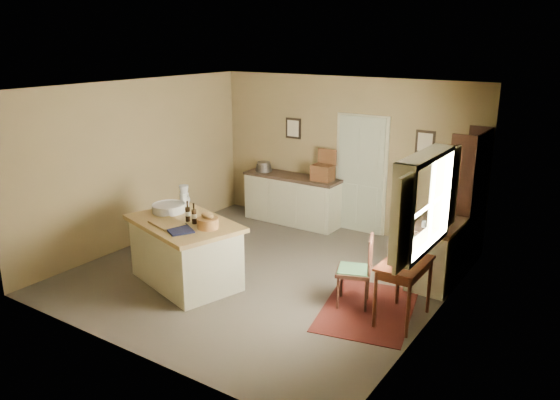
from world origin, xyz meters
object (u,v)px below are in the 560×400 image
(sideboard, at_px, (292,198))
(desk_chair, at_px, (354,271))
(work_island, at_px, (185,250))
(right_cabinet, at_px, (437,253))
(shelving_unit, at_px, (470,200))
(writing_desk, at_px, (404,270))

(sideboard, distance_m, desk_chair, 3.35)
(work_island, bearing_deg, desk_chair, 33.50)
(work_island, relative_size, desk_chair, 1.99)
(desk_chair, bearing_deg, right_cabinet, 41.12)
(work_island, relative_size, shelving_unit, 0.90)
(desk_chair, bearing_deg, sideboard, 115.96)
(work_island, distance_m, sideboard, 3.02)
(desk_chair, height_order, shelving_unit, shelving_unit)
(work_island, bearing_deg, shelving_unit, 58.96)
(right_cabinet, bearing_deg, desk_chair, -118.91)
(sideboard, height_order, desk_chair, sideboard)
(sideboard, relative_size, right_cabinet, 1.81)
(sideboard, distance_m, shelving_unit, 3.29)
(sideboard, height_order, right_cabinet, sideboard)
(desk_chair, bearing_deg, shelving_unit, 48.76)
(work_island, relative_size, sideboard, 1.00)
(sideboard, bearing_deg, work_island, -87.39)
(desk_chair, relative_size, right_cabinet, 0.91)
(work_island, bearing_deg, right_cabinet, 49.64)
(writing_desk, height_order, right_cabinet, right_cabinet)
(work_island, distance_m, writing_desk, 3.03)
(work_island, distance_m, right_cabinet, 3.51)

